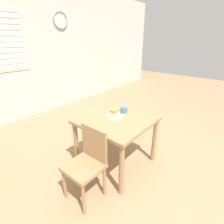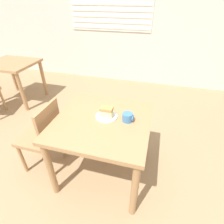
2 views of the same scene
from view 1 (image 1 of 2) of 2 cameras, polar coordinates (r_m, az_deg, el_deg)
The scene contains 7 objects.
ground_plane at distance 2.37m, azimuth 8.67°, elevation -21.87°, with size 14.00×14.00×0.00m, color #997A56.
wall_back at distance 4.11m, azimuth -30.46°, elevation 16.56°, with size 10.00×0.10×2.80m.
dining_table_near at distance 2.31m, azimuth 1.44°, elevation -4.48°, with size 0.87×0.86×0.70m.
chair_near_window at distance 1.96m, azimuth -8.03°, elevation -15.76°, with size 0.37×0.37×0.82m.
plate at distance 2.31m, azimuth 0.76°, elevation -1.46°, with size 0.20×0.20×0.01m.
cake_slice at distance 2.28m, azimuth 0.94°, elevation -0.26°, with size 0.11×0.08×0.09m.
coffee_mug at distance 2.44m, azimuth 3.97°, elevation 0.75°, with size 0.10×0.09×0.08m.
Camera 1 is at (-1.48, -0.80, 1.67)m, focal length 28.00 mm.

